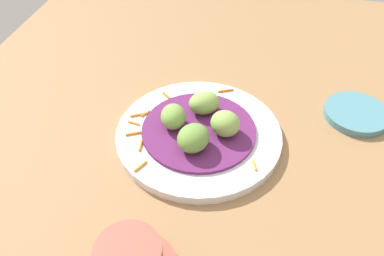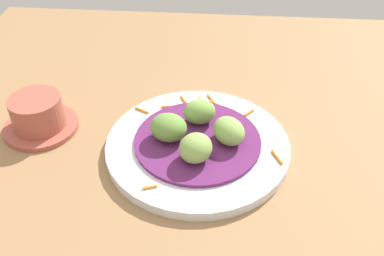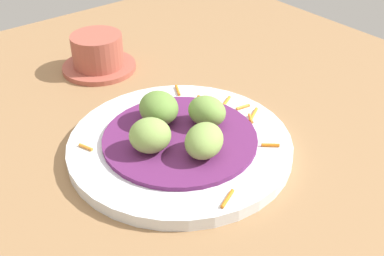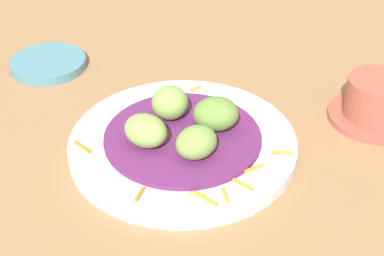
{
  "view_description": "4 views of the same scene",
  "coord_description": "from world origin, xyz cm",
  "px_view_note": "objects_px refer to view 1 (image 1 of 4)",
  "views": [
    {
      "loc": [
        3.55,
        -51.66,
        49.46
      ],
      "look_at": [
        -6.93,
        -5.3,
        4.78
      ],
      "focal_mm": 37.58,
      "sensor_mm": 36.0,
      "label": 1
    },
    {
      "loc": [
        42.51,
        -1.35,
        45.45
      ],
      "look_at": [
        -5.99,
        -5.38,
        6.15
      ],
      "focal_mm": 40.17,
      "sensor_mm": 36.0,
      "label": 2
    },
    {
      "loc": [
        22.76,
        33.92,
        38.05
      ],
      "look_at": [
        -7.22,
        -3.77,
        5.19
      ],
      "focal_mm": 45.28,
      "sensor_mm": 36.0,
      "label": 3
    },
    {
      "loc": [
        -58.42,
        15.02,
        45.13
      ],
      "look_at": [
        -6.22,
        -5.63,
        5.04
      ],
      "focal_mm": 54.43,
      "sensor_mm": 36.0,
      "label": 4
    }
  ],
  "objects_px": {
    "main_plate": "(199,135)",
    "guac_scoop_center": "(225,124)",
    "side_plate_small": "(356,114)",
    "guac_scoop_right": "(204,104)",
    "guac_scoop_back": "(173,117)",
    "guac_scoop_left": "(193,138)"
  },
  "relations": [
    {
      "from": "main_plate",
      "to": "guac_scoop_center",
      "type": "height_order",
      "value": "guac_scoop_center"
    },
    {
      "from": "guac_scoop_center",
      "to": "guac_scoop_right",
      "type": "distance_m",
      "value": 0.06
    },
    {
      "from": "guac_scoop_left",
      "to": "guac_scoop_back",
      "type": "distance_m",
      "value": 0.06
    },
    {
      "from": "main_plate",
      "to": "guac_scoop_left",
      "type": "xyz_separation_m",
      "value": [
        0.0,
        -0.04,
        0.03
      ]
    },
    {
      "from": "main_plate",
      "to": "guac_scoop_center",
      "type": "xyz_separation_m",
      "value": [
        0.04,
        0.0,
        0.03
      ]
    },
    {
      "from": "guac_scoop_back",
      "to": "side_plate_small",
      "type": "xyz_separation_m",
      "value": [
        0.3,
        0.12,
        -0.03
      ]
    },
    {
      "from": "side_plate_small",
      "to": "guac_scoop_right",
      "type": "bearing_deg",
      "value": -164.54
    },
    {
      "from": "guac_scoop_back",
      "to": "side_plate_small",
      "type": "bearing_deg",
      "value": 20.79
    },
    {
      "from": "guac_scoop_back",
      "to": "main_plate",
      "type": "bearing_deg",
      "value": 0.38
    },
    {
      "from": "main_plate",
      "to": "guac_scoop_left",
      "type": "height_order",
      "value": "guac_scoop_left"
    },
    {
      "from": "guac_scoop_right",
      "to": "side_plate_small",
      "type": "height_order",
      "value": "guac_scoop_right"
    },
    {
      "from": "main_plate",
      "to": "guac_scoop_center",
      "type": "relative_size",
      "value": 5.64
    },
    {
      "from": "guac_scoop_center",
      "to": "guac_scoop_right",
      "type": "xyz_separation_m",
      "value": [
        -0.04,
        0.04,
        -0.0
      ]
    },
    {
      "from": "guac_scoop_right",
      "to": "guac_scoop_back",
      "type": "height_order",
      "value": "same"
    },
    {
      "from": "side_plate_small",
      "to": "guac_scoop_back",
      "type": "bearing_deg",
      "value": -159.21
    },
    {
      "from": "guac_scoop_back",
      "to": "side_plate_small",
      "type": "relative_size",
      "value": 0.44
    },
    {
      "from": "guac_scoop_left",
      "to": "side_plate_small",
      "type": "bearing_deg",
      "value": 31.18
    },
    {
      "from": "guac_scoop_back",
      "to": "side_plate_small",
      "type": "distance_m",
      "value": 0.33
    },
    {
      "from": "guac_scoop_left",
      "to": "guac_scoop_center",
      "type": "xyz_separation_m",
      "value": [
        0.04,
        0.04,
        0.0
      ]
    },
    {
      "from": "main_plate",
      "to": "guac_scoop_right",
      "type": "height_order",
      "value": "guac_scoop_right"
    },
    {
      "from": "main_plate",
      "to": "guac_scoop_right",
      "type": "relative_size",
      "value": 5.09
    },
    {
      "from": "guac_scoop_left",
      "to": "guac_scoop_center",
      "type": "height_order",
      "value": "same"
    }
  ]
}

